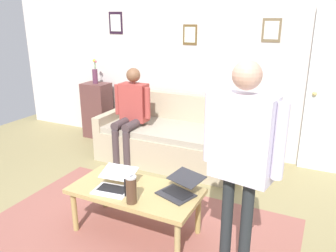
# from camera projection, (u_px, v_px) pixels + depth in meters

# --- Properties ---
(ground_plane) EXTENTS (7.68, 7.68, 0.00)m
(ground_plane) POSITION_uv_depth(u_px,v_px,m) (132.00, 223.00, 3.30)
(ground_plane) COLOR #887C52
(area_rug) EXTENTS (2.85, 1.99, 0.01)m
(area_rug) POSITION_uv_depth(u_px,v_px,m) (131.00, 237.00, 3.08)
(area_rug) COLOR #8D5148
(area_rug) RESTS_ON ground_plane
(back_wall) EXTENTS (7.04, 0.11, 2.70)m
(back_wall) POSITION_uv_depth(u_px,v_px,m) (211.00, 59.00, 4.76)
(back_wall) COLOR beige
(back_wall) RESTS_ON ground_plane
(couch) EXTENTS (1.98, 0.92, 0.88)m
(couch) POSITION_uv_depth(u_px,v_px,m) (173.00, 139.00, 4.67)
(couch) COLOR tan
(couch) RESTS_ON ground_plane
(coffee_table) EXTENTS (1.18, 0.59, 0.45)m
(coffee_table) POSITION_uv_depth(u_px,v_px,m) (135.00, 194.00, 3.04)
(coffee_table) COLOR tan
(coffee_table) RESTS_ON ground_plane
(laptop_left) EXTENTS (0.36, 0.40, 0.15)m
(laptop_left) POSITION_uv_depth(u_px,v_px,m) (114.00, 184.00, 3.03)
(laptop_left) COLOR silver
(laptop_left) RESTS_ON coffee_table
(laptop_center) EXTENTS (0.40, 0.44, 0.14)m
(laptop_center) POSITION_uv_depth(u_px,v_px,m) (180.00, 188.00, 2.95)
(laptop_center) COLOR #28282D
(laptop_center) RESTS_ON coffee_table
(french_press) EXTENTS (0.11, 0.09, 0.27)m
(french_press) POSITION_uv_depth(u_px,v_px,m) (131.00, 189.00, 2.77)
(french_press) COLOR #4C3323
(french_press) RESTS_ON coffee_table
(side_shelf) EXTENTS (0.42, 0.32, 0.90)m
(side_shelf) POSITION_uv_depth(u_px,v_px,m) (97.00, 110.00, 5.56)
(side_shelf) COLOR brown
(side_shelf) RESTS_ON ground_plane
(flower_vase) EXTENTS (0.09, 0.08, 0.39)m
(flower_vase) POSITION_uv_depth(u_px,v_px,m) (95.00, 75.00, 5.37)
(flower_vase) COLOR #592E46
(flower_vase) RESTS_ON side_shelf
(person_standing) EXTENTS (0.59, 0.25, 1.67)m
(person_standing) POSITION_uv_depth(u_px,v_px,m) (242.00, 149.00, 2.29)
(person_standing) COLOR #23282A
(person_standing) RESTS_ON ground_plane
(person_seated) EXTENTS (0.55, 0.51, 1.28)m
(person_seated) POSITION_uv_depth(u_px,v_px,m) (131.00, 109.00, 4.56)
(person_seated) COLOR #403336
(person_seated) RESTS_ON ground_plane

